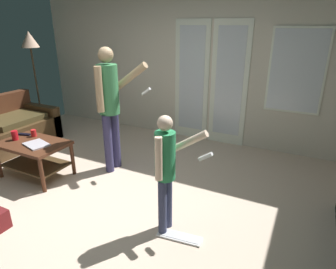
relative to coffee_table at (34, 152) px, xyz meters
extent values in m
cube|color=beige|center=(1.18, -0.11, -0.36)|extent=(6.06, 4.98, 0.02)
cube|color=beige|center=(1.18, 2.35, 1.06)|extent=(6.06, 0.06, 2.82)
cube|color=white|center=(1.29, 2.31, 0.65)|extent=(0.61, 0.02, 2.06)
cube|color=silver|center=(1.29, 2.30, 0.70)|extent=(0.45, 0.01, 1.76)
cube|color=white|center=(1.95, 2.31, 0.65)|extent=(0.61, 0.02, 2.06)
cube|color=silver|center=(1.95, 2.30, 0.70)|extent=(0.45, 0.01, 1.76)
cube|color=white|center=(2.93, 2.31, 0.95)|extent=(0.79, 0.02, 1.24)
cube|color=silver|center=(2.93, 2.30, 0.95)|extent=(0.73, 0.01, 1.18)
cube|color=#45301B|center=(-1.23, 1.15, -0.07)|extent=(0.89, 0.16, 0.57)
cube|color=#4B4024|center=(-1.20, 0.61, 0.10)|extent=(0.66, 0.85, 0.09)
cube|color=#4D2919|center=(0.00, 0.00, 0.11)|extent=(0.90, 0.58, 0.04)
cube|color=#4A371F|center=(0.00, 0.00, -0.18)|extent=(0.82, 0.50, 0.02)
cylinder|color=#4D2919|center=(0.41, -0.26, -0.13)|extent=(0.05, 0.05, 0.45)
cylinder|color=#4D2919|center=(-0.41, 0.26, -0.13)|extent=(0.05, 0.05, 0.45)
cylinder|color=#4D2919|center=(0.41, 0.26, -0.13)|extent=(0.05, 0.05, 0.45)
cylinder|color=#37345C|center=(0.80, 0.55, 0.06)|extent=(0.11, 0.11, 0.83)
cylinder|color=#37345C|center=(0.80, 0.73, 0.06)|extent=(0.11, 0.11, 0.83)
cylinder|color=#3B824E|center=(0.80, 0.64, 0.79)|extent=(0.27, 0.27, 0.65)
sphere|color=tan|center=(0.80, 0.64, 1.24)|extent=(0.20, 0.20, 0.20)
cylinder|color=tan|center=(0.80, 0.46, 0.83)|extent=(0.09, 0.09, 0.57)
cylinder|color=tan|center=(1.03, 0.83, 0.95)|extent=(0.52, 0.10, 0.41)
cube|color=white|center=(1.26, 0.83, 0.78)|extent=(0.13, 0.04, 0.11)
cylinder|color=#343A59|center=(2.08, -0.27, -0.06)|extent=(0.08, 0.08, 0.59)
cylinder|color=#343A59|center=(2.07, -0.14, -0.06)|extent=(0.08, 0.08, 0.59)
cylinder|color=#2C8C55|center=(2.08, -0.21, 0.47)|extent=(0.19, 0.19, 0.46)
sphere|color=beige|center=(2.08, -0.21, 0.78)|extent=(0.14, 0.14, 0.14)
cylinder|color=beige|center=(2.08, -0.34, 0.49)|extent=(0.07, 0.07, 0.41)
cylinder|color=beige|center=(2.24, -0.07, 0.59)|extent=(0.38, 0.08, 0.28)
cube|color=white|center=(2.42, -0.07, 0.47)|extent=(0.13, 0.04, 0.10)
cylinder|color=#353622|center=(-1.58, 1.47, -0.34)|extent=(0.26, 0.26, 0.02)
cylinder|color=brown|center=(-1.58, 1.47, 0.44)|extent=(0.03, 0.03, 1.58)
cone|color=#D5AB8E|center=(-1.58, 1.47, 1.33)|extent=(0.33, 0.33, 0.28)
cube|color=white|center=(2.25, -0.26, -0.35)|extent=(0.45, 0.18, 0.02)
cube|color=silver|center=(2.25, -0.26, -0.33)|extent=(0.40, 0.14, 0.00)
cube|color=#BBB4BE|center=(0.12, -0.04, 0.14)|extent=(0.38, 0.31, 0.02)
cylinder|color=red|center=(-0.17, 0.17, 0.18)|extent=(0.07, 0.07, 0.10)
cylinder|color=red|center=(-0.28, -0.04, 0.20)|extent=(0.08, 0.08, 0.13)
cube|color=black|center=(-0.33, 0.14, 0.15)|extent=(0.18, 0.09, 0.02)
camera|label=1|loc=(3.18, -2.35, 1.60)|focal=31.02mm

